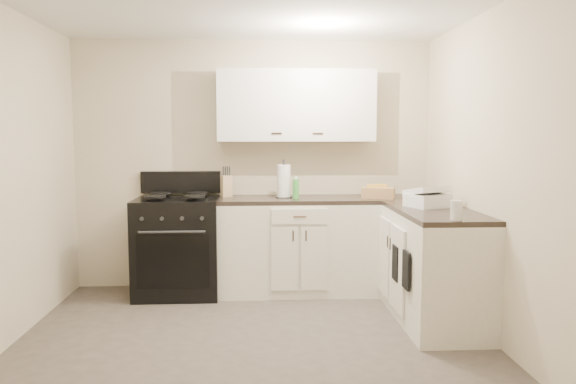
{
  "coord_description": "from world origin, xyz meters",
  "views": [
    {
      "loc": [
        0.03,
        -3.95,
        1.56
      ],
      "look_at": [
        0.3,
        0.85,
        1.06
      ],
      "focal_mm": 35.0,
      "sensor_mm": 36.0,
      "label": 1
    }
  ],
  "objects": [
    {
      "name": "wall_back",
      "position": [
        0.0,
        1.8,
        1.25
      ],
      "size": [
        3.6,
        0.0,
        3.6
      ],
      "primitive_type": "plane",
      "rotation": [
        1.57,
        0.0,
        0.0
      ],
      "color": "beige",
      "rests_on": "ground"
    },
    {
      "name": "wall_front",
      "position": [
        0.0,
        -1.8,
        1.25
      ],
      "size": [
        3.6,
        0.0,
        3.6
      ],
      "primitive_type": "plane",
      "rotation": [
        -1.57,
        0.0,
        0.0
      ],
      "color": "beige",
      "rests_on": "ground"
    },
    {
      "name": "wall_right",
      "position": [
        1.8,
        0.0,
        1.25
      ],
      "size": [
        0.0,
        3.6,
        3.6
      ],
      "primitive_type": "plane",
      "rotation": [
        1.57,
        0.0,
        -1.57
      ],
      "color": "beige",
      "rests_on": "ground"
    },
    {
      "name": "floor",
      "position": [
        0.0,
        0.0,
        0.0
      ],
      "size": [
        3.6,
        3.6,
        0.0
      ],
      "primitive_type": "plane",
      "color": "#473F38",
      "rests_on": "ground"
    },
    {
      "name": "paper_towel",
      "position": [
        0.29,
        1.52,
        1.1
      ],
      "size": [
        0.16,
        0.16,
        0.32
      ],
      "primitive_type": "cylinder",
      "rotation": [
        0.0,
        0.0,
        -0.19
      ],
      "color": "white",
      "rests_on": "countertop_back"
    },
    {
      "name": "wicker_basket",
      "position": [
        1.22,
        1.44,
        0.99
      ],
      "size": [
        0.36,
        0.29,
        0.1
      ],
      "primitive_type": "cube",
      "rotation": [
        0.0,
        0.0,
        -0.3
      ],
      "color": "tan",
      "rests_on": "countertop_right"
    },
    {
      "name": "base_cabinets_right",
      "position": [
        1.5,
        0.85,
        0.45
      ],
      "size": [
        0.6,
        1.9,
        0.9
      ],
      "primitive_type": "cube",
      "color": "silver",
      "rests_on": "floor"
    },
    {
      "name": "knife_block",
      "position": [
        -0.27,
        1.63,
        1.05
      ],
      "size": [
        0.12,
        0.11,
        0.21
      ],
      "primitive_type": "cube",
      "rotation": [
        0.0,
        0.0,
        0.34
      ],
      "color": "tan",
      "rests_on": "countertop_back"
    },
    {
      "name": "oven_mitt_near",
      "position": [
        1.18,
        0.23,
        0.52
      ],
      "size": [
        0.02,
        0.17,
        0.29
      ],
      "primitive_type": "cube",
      "color": "black",
      "rests_on": "base_cabinets_right"
    },
    {
      "name": "upper_cabinets",
      "position": [
        0.43,
        1.65,
        1.84
      ],
      "size": [
        1.55,
        0.3,
        0.7
      ],
      "primitive_type": "cube",
      "color": "silver",
      "rests_on": "wall_back"
    },
    {
      "name": "oven_mitt_far",
      "position": [
        1.18,
        0.56,
        0.5
      ],
      "size": [
        0.02,
        0.17,
        0.29
      ],
      "primitive_type": "cube",
      "color": "black",
      "rests_on": "base_cabinets_right"
    },
    {
      "name": "countertop_right",
      "position": [
        1.5,
        0.85,
        0.92
      ],
      "size": [
        0.6,
        1.9,
        0.04
      ],
      "primitive_type": "cube",
      "color": "black",
      "rests_on": "base_cabinets_right"
    },
    {
      "name": "countertop_back",
      "position": [
        0.43,
        1.5,
        0.92
      ],
      "size": [
        1.55,
        0.6,
        0.04
      ],
      "primitive_type": "cube",
      "color": "black",
      "rests_on": "base_cabinets_back"
    },
    {
      "name": "glass_jar",
      "position": [
        1.47,
        0.0,
        1.01
      ],
      "size": [
        0.1,
        0.1,
        0.14
      ],
      "primitive_type": "cylinder",
      "rotation": [
        0.0,
        0.0,
        0.23
      ],
      "color": "silver",
      "rests_on": "countertop_right"
    },
    {
      "name": "stove",
      "position": [
        -0.74,
        1.48,
        0.46
      ],
      "size": [
        0.8,
        0.68,
        0.97
      ],
      "primitive_type": "cube",
      "color": "black",
      "rests_on": "floor"
    },
    {
      "name": "soap_bottle",
      "position": [
        0.41,
        1.44,
        1.03
      ],
      "size": [
        0.08,
        0.08,
        0.19
      ],
      "primitive_type": "cylinder",
      "rotation": [
        0.0,
        0.0,
        -0.32
      ],
      "color": "green",
      "rests_on": "countertop_back"
    },
    {
      "name": "countertop_grill",
      "position": [
        1.49,
        0.74,
        1.0
      ],
      "size": [
        0.39,
        0.38,
        0.11
      ],
      "primitive_type": "cube",
      "rotation": [
        0.0,
        0.0,
        0.38
      ],
      "color": "white",
      "rests_on": "countertop_right"
    },
    {
      "name": "base_cabinets_back",
      "position": [
        0.43,
        1.5,
        0.45
      ],
      "size": [
        1.55,
        0.6,
        0.9
      ],
      "primitive_type": "cube",
      "color": "silver",
      "rests_on": "floor"
    }
  ]
}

